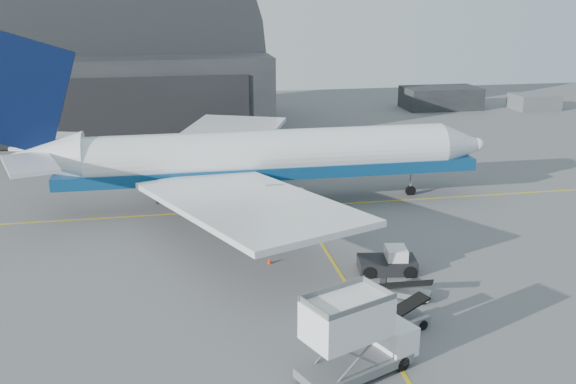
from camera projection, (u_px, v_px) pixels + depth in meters
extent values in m
plane|color=#565659|center=(352.00, 292.00, 47.14)|extent=(200.00, 200.00, 0.00)
cube|color=gold|center=(298.00, 206.00, 65.90)|extent=(80.00, 0.25, 0.02)
cube|color=gold|center=(360.00, 304.00, 45.26)|extent=(0.25, 40.00, 0.02)
cube|color=black|center=(108.00, 91.00, 102.45)|extent=(50.00, 28.00, 12.00)
cube|color=black|center=(100.00, 112.00, 89.52)|extent=(42.00, 0.40, 9.50)
cube|color=black|center=(440.00, 108.00, 121.36)|extent=(14.00, 8.00, 4.00)
cube|color=slate|center=(533.00, 109.00, 120.59)|extent=(8.00, 6.00, 2.80)
cylinder|color=white|center=(271.00, 154.00, 65.42)|extent=(36.71, 4.89, 4.89)
cone|color=white|center=(460.00, 145.00, 69.04)|extent=(4.49, 4.89, 4.89)
sphere|color=white|center=(477.00, 144.00, 69.40)|extent=(1.43, 1.43, 1.43)
cone|color=white|center=(45.00, 158.00, 61.38)|extent=(7.14, 4.89, 4.89)
cube|color=black|center=(450.00, 140.00, 68.64)|extent=(2.65, 2.24, 0.71)
cube|color=navy|center=(271.00, 169.00, 65.89)|extent=(42.82, 4.95, 1.22)
cube|color=white|center=(246.00, 203.00, 53.53)|extent=(18.80, 25.00, 1.49)
cube|color=white|center=(221.00, 139.00, 76.48)|extent=(18.80, 25.00, 1.49)
cube|color=white|center=(30.00, 164.00, 56.80)|extent=(6.24, 8.53, 0.36)
cube|color=white|center=(47.00, 141.00, 65.41)|extent=(6.24, 8.53, 0.36)
cube|color=black|center=(27.00, 95.00, 59.40)|extent=(9.45, 0.51, 11.74)
cylinder|color=gray|center=(275.00, 204.00, 58.38)|extent=(5.30, 2.75, 2.75)
cylinder|color=gray|center=(251.00, 160.00, 73.68)|extent=(5.30, 2.75, 2.75)
cylinder|color=#A5A5AA|center=(411.00, 182.00, 69.26)|extent=(0.29, 0.29, 2.85)
cylinder|color=black|center=(411.00, 191.00, 69.55)|extent=(1.12, 0.36, 1.12)
cylinder|color=black|center=(256.00, 209.00, 63.41)|extent=(1.33, 0.46, 1.33)
cylinder|color=black|center=(248.00, 190.00, 69.53)|extent=(1.33, 0.46, 1.33)
cube|color=slate|center=(355.00, 365.00, 36.79)|extent=(7.27, 5.14, 0.56)
cube|color=silver|center=(393.00, 337.00, 38.08)|extent=(2.68, 3.09, 1.80)
cube|color=black|center=(404.00, 329.00, 38.44)|extent=(0.93, 2.00, 1.01)
cube|color=silver|center=(347.00, 318.00, 35.48)|extent=(5.45, 4.45, 2.25)
cylinder|color=black|center=(402.00, 363.00, 37.28)|extent=(0.96, 0.67, 0.90)
cylinder|color=black|center=(375.00, 346.00, 39.15)|extent=(0.96, 0.67, 0.90)
cylinder|color=black|center=(306.00, 372.00, 36.40)|extent=(0.96, 0.67, 0.90)
cube|color=black|center=(387.00, 264.00, 50.40)|extent=(4.81, 3.13, 1.01)
cube|color=silver|center=(396.00, 254.00, 50.15)|extent=(1.86, 2.24, 1.01)
cylinder|color=black|center=(410.00, 272.00, 49.43)|extent=(1.06, 0.54, 1.01)
cylinder|color=black|center=(404.00, 260.00, 51.56)|extent=(1.06, 0.54, 1.01)
cylinder|color=black|center=(369.00, 273.00, 49.34)|extent=(1.06, 0.54, 1.01)
cylinder|color=black|center=(365.00, 261.00, 51.47)|extent=(1.06, 0.54, 1.01)
cube|color=slate|center=(394.00, 325.00, 41.50)|extent=(5.20, 3.34, 0.50)
cube|color=black|center=(394.00, 314.00, 41.27)|extent=(5.30, 2.93, 1.43)
cube|color=black|center=(363.00, 321.00, 40.82)|extent=(0.68, 0.62, 0.67)
cylinder|color=black|center=(423.00, 325.00, 41.81)|extent=(0.73, 0.50, 0.67)
cylinder|color=black|center=(406.00, 315.00, 43.08)|extent=(0.73, 0.50, 0.67)
cylinder|color=black|center=(380.00, 340.00, 40.01)|extent=(0.73, 0.50, 0.67)
cylinder|color=black|center=(364.00, 329.00, 41.29)|extent=(0.73, 0.50, 0.67)
cube|color=slate|center=(403.00, 292.00, 46.22)|extent=(3.99, 3.17, 0.40)
cube|color=black|center=(404.00, 284.00, 46.04)|extent=(3.97, 2.93, 1.13)
cube|color=black|center=(383.00, 281.00, 47.07)|extent=(0.56, 0.53, 0.53)
cylinder|color=black|center=(421.00, 301.00, 45.22)|extent=(0.57, 0.47, 0.53)
cylinder|color=black|center=(424.00, 293.00, 46.32)|extent=(0.57, 0.47, 0.53)
cylinder|color=black|center=(382.00, 294.00, 46.20)|extent=(0.57, 0.47, 0.53)
cylinder|color=black|center=(386.00, 287.00, 47.30)|extent=(0.57, 0.47, 0.53)
cube|color=red|center=(269.00, 263.00, 52.10)|extent=(0.36, 0.36, 0.03)
cone|color=red|center=(269.00, 260.00, 52.03)|extent=(0.36, 0.36, 0.52)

